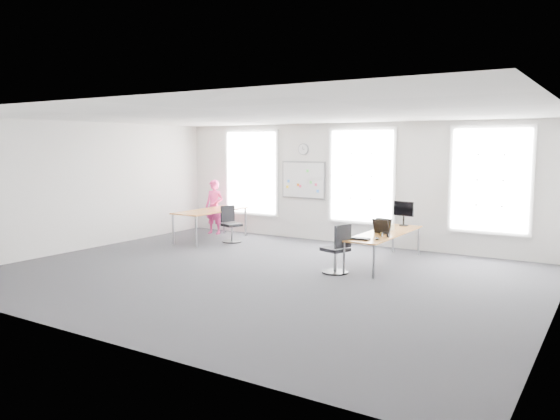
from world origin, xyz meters
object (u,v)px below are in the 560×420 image
Objects in this scene: headphones at (385,234)px; monitor at (404,211)px; keyboard at (357,239)px; person at (214,207)px; desk_left at (211,212)px; chair_right at (337,252)px; desk_right at (385,235)px; chair_left at (231,226)px.

monitor is (-0.21, 1.66, 0.28)m from headphones.
person is at bearing 153.81° from keyboard.
chair_right is at bearing -20.27° from desk_left.
desk_left is 3.93× the size of monitor.
keyboard is (0.30, 0.21, 0.25)m from chair_right.
chair_left reaches higher than desk_right.
desk_left is at bearing 160.16° from keyboard.
keyboard is (4.15, -1.48, 0.27)m from chair_left.
monitor is (-0.01, 1.14, 0.37)m from desk_right.
chair_right is 2.52m from monitor.
person is 3.02× the size of keyboard.
headphones is at bearing -81.64° from chair_left.
desk_left is 4.97m from keyboard.
desk_right is 14.81× the size of headphones.
desk_right is 1.26× the size of desk_left.
desk_left reaches higher than headphones.
desk_left is 5.19m from headphones.
chair_left is at bearing -40.71° from person.
desk_right is 1.20m from monitor.
chair_left is 1.46m from person.
monitor reaches higher than desk_left.
person reaches higher than desk_left.
desk_right is 4.33m from chair_left.
monitor is at bearing 8.85° from desk_left.
desk_right is 2.94× the size of chair_left.
desk_left is 1.01m from person.
chair_left is (0.61, 0.04, -0.32)m from desk_left.
chair_left is at bearing -160.02° from monitor.
chair_right is 4.21m from chair_left.
chair_left reaches higher than desk_left.
chair_left reaches higher than headphones.
chair_right is at bearing -32.86° from person.
desk_right is 1.80× the size of person.
desk_right is 4.94× the size of monitor.
desk_left reaches higher than desk_right.
desk_right is 4.93m from desk_left.
desk_left is 11.76× the size of headphones.
monitor is (4.30, 0.72, 0.59)m from chair_left.
person is 5.47m from monitor.
chair_right is at bearing -140.49° from headphones.
desk_left is 2.25× the size of chair_right.
desk_right is at bearing -4.41° from desk_left.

